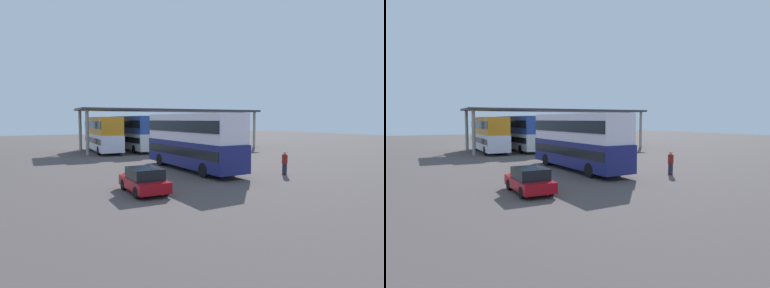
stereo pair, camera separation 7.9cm
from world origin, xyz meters
The scene contains 7 objects.
ground_plane centered at (0.00, 0.00, 0.00)m, with size 140.00×140.00×0.00m, color #4E4644.
double_decker_main centered at (-0.50, 2.08, 2.36)m, with size 2.57×10.84×4.31m.
parked_hatchback centered at (-6.83, -3.35, 0.67)m, with size 1.93×3.80×1.35m.
double_decker_near_canopy centered at (-2.31, 19.31, 2.28)m, with size 3.34×10.70×4.16m.
double_decker_mid_row centered at (1.46, 19.35, 2.35)m, with size 2.63×11.22×4.28m.
depot_canopy centered at (6.69, 18.39, 4.88)m, with size 24.10×7.96×5.18m.
pedestrian_waiting centered at (3.78, -3.31, 0.83)m, with size 0.38×0.38×1.67m.
Camera 1 is at (-13.64, -19.20, 3.86)m, focal length 30.62 mm.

